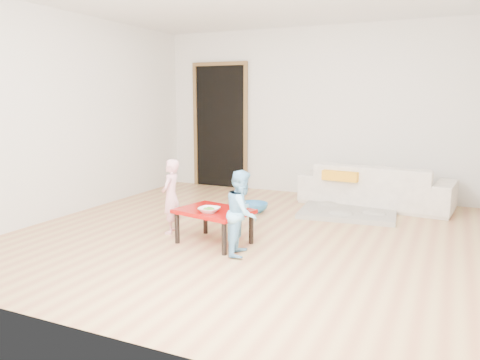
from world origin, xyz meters
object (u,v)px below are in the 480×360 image
Objects in this scene: child_pink at (171,196)px; basin at (253,207)px; sofa at (376,185)px; child_blue at (242,213)px; bowl at (209,210)px; red_table at (214,226)px.

basin is at bearing 150.40° from child_pink.
sofa is 2.47× the size of child_blue.
bowl is at bearing 70.90° from sofa.
sofa is at bearing 131.48° from child_pink.
child_pink is (-0.63, 0.16, 0.24)m from red_table.
child_blue reaches higher than bowl.
child_blue is (-0.85, -2.71, 0.12)m from sofa.
basin is (-1.43, -1.08, -0.24)m from sofa.
bowl is 0.25× the size of child_pink.
red_table is 0.50m from child_blue.
bowl reaches higher than red_table.
sofa reaches higher than bowl.
child_blue is (1.04, -0.34, -0.00)m from child_pink.
child_pink reaches higher than child_blue.
basin is (0.46, 1.28, -0.36)m from child_pink.
sofa reaches higher than basin.
red_table is at bearing -83.30° from basin.
sofa is at bearing 37.07° from basin.
red_table is 1.85× the size of basin.
red_table is at bearing 69.44° from sofa.
red_table is 1.46m from basin.
bowl is 0.53× the size of basin.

